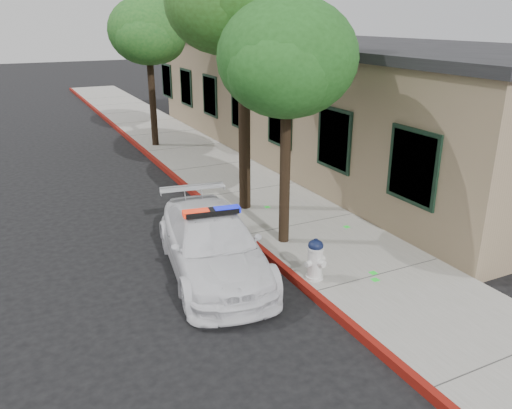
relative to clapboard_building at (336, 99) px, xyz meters
The scene contains 8 objects.
ground 11.42m from the clapboard_building, 126.62° to the right, with size 120.00×120.00×0.00m, color black.
sidewalk 8.13m from the clapboard_building, 130.31° to the right, with size 3.20×60.00×0.15m, color gray.
red_curb 9.18m from the clapboard_building, 137.85° to the right, with size 0.14×60.00×0.16m, color maroon.
clapboard_building is the anchor object (origin of this frame).
police_car 10.79m from the clapboard_building, 137.93° to the right, with size 2.51×4.72×1.42m.
fire_hydrant 10.77m from the clapboard_building, 126.52° to the right, with size 0.49×0.43×0.85m.
street_tree_near 9.20m from the clapboard_building, 131.75° to the right, with size 2.94×2.93×5.34m.
street_tree_far 7.46m from the clapboard_building, 146.86° to the left, with size 3.05×3.09×5.68m.
Camera 1 is at (-4.70, -7.10, 5.02)m, focal length 35.80 mm.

